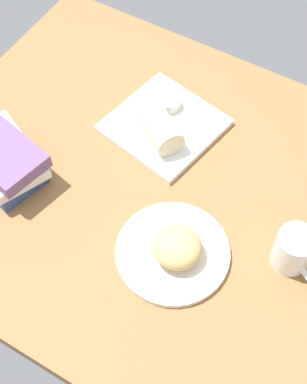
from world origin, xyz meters
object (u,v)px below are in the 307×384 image
object	(u,v)px
scone_pastry	(177,247)
square_plate	(164,125)
breakfast_wrap	(160,128)
book_stack	(0,157)
coffee_mug	(295,251)
round_plate	(173,253)
sauce_cup	(169,103)

from	to	relation	value
scone_pastry	square_plate	size ratio (longest dim) A/B	0.42
square_plate	breakfast_wrap	xyz separation A→B (cm)	(-1.24, 4.04, 4.16)
square_plate	book_stack	bearing A→B (deg)	49.06
scone_pastry	coffee_mug	distance (cm)	23.22
book_stack	round_plate	bearing A→B (deg)	-179.07
round_plate	coffee_mug	size ratio (longest dim) A/B	1.98
scone_pastry	coffee_mug	size ratio (longest dim) A/B	0.83
scone_pastry	square_plate	distance (cm)	34.51
round_plate	scone_pastry	distance (cm)	3.91
sauce_cup	square_plate	bearing A→B (deg)	107.11
square_plate	book_stack	world-z (taller)	book_stack
breakfast_wrap	book_stack	size ratio (longest dim) A/B	0.48
scone_pastry	breakfast_wrap	bearing A→B (deg)	-53.59
square_plate	coffee_mug	world-z (taller)	coffee_mug
round_plate	scone_pastry	size ratio (longest dim) A/B	2.38
round_plate	book_stack	distance (cm)	43.44
breakfast_wrap	square_plate	bearing A→B (deg)	50.99
square_plate	sauce_cup	xyz separation A→B (cm)	(1.55, -5.05, 2.21)
coffee_mug	breakfast_wrap	bearing A→B (deg)	-19.37
round_plate	sauce_cup	world-z (taller)	sauce_cup
sauce_cup	round_plate	bearing A→B (deg)	120.61
scone_pastry	breakfast_wrap	distance (cm)	30.31
scone_pastry	book_stack	distance (cm)	44.34
scone_pastry	sauce_cup	distance (cm)	39.43
scone_pastry	breakfast_wrap	size ratio (longest dim) A/B	0.85
scone_pastry	book_stack	bearing A→B (deg)	0.66
square_plate	coffee_mug	xyz separation A→B (cm)	(-39.75, 17.57, 3.98)
sauce_cup	breakfast_wrap	xyz separation A→B (cm)	(-2.80, 9.09, 1.95)
breakfast_wrap	scone_pastry	bearing A→B (deg)	-109.71
coffee_mug	round_plate	bearing A→B (deg)	26.27
coffee_mug	book_stack	bearing A→B (deg)	9.94
round_plate	breakfast_wrap	xyz separation A→B (cm)	(16.90, -24.20, 4.26)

